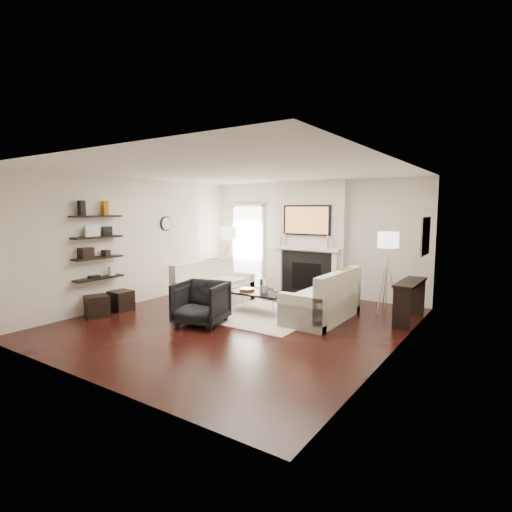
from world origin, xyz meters
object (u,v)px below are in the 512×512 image
Objects in this scene: lamp_left_shade at (229,233)px; armchair at (201,301)px; ottoman_near at (121,301)px; loveseat_right_base at (322,308)px; lamp_right_shade at (388,240)px; loveseat_left_base at (215,295)px; coffee_table at (257,293)px.

armchair is at bearing -61.91° from lamp_left_shade.
lamp_left_shade is 3.10m from ottoman_near.
loveseat_right_base is 4.01m from ottoman_near.
lamp_right_shade is 1.00× the size of ottoman_near.
lamp_left_shade is at bearing 160.12° from loveseat_right_base.
lamp_left_shade is (-3.02, 1.09, 1.24)m from loveseat_right_base.
loveseat_left_base is at bearing -173.28° from loveseat_right_base.
loveseat_left_base is 2.14× the size of armchair.
loveseat_left_base is 1.00× the size of loveseat_right_base.
coffee_table is at bearing -38.13° from lamp_left_shade.
ottoman_near is (-4.52, -2.74, -1.25)m from lamp_right_shade.
coffee_table is 2.75× the size of lamp_right_shade.
coffee_table is 2.78m from ottoman_near.
armchair reaches higher than loveseat_left_base.
loveseat_left_base is 4.50× the size of ottoman_near.
armchair is (-1.64, -1.50, 0.21)m from loveseat_right_base.
lamp_left_shade reaches higher than loveseat_right_base.
loveseat_left_base is 1.90m from ottoman_near.
armchair is at bearing -134.28° from lamp_right_shade.
lamp_right_shade is at bearing 50.75° from loveseat_right_base.
coffee_table is 2.75× the size of lamp_left_shade.
lamp_right_shade is (3.23, 1.35, 1.24)m from loveseat_left_base.
loveseat_left_base is at bearing 106.23° from armchair.
loveseat_right_base is at bearing 28.72° from armchair.
lamp_right_shade is at bearing 33.50° from coffee_table.
loveseat_right_base is 4.50× the size of lamp_right_shade.
lamp_left_shade is at bearing 77.36° from ottoman_near.
lamp_right_shade reaches higher than ottoman_near.
loveseat_left_base is 4.50× the size of lamp_left_shade.
lamp_left_shade is at bearing 141.87° from coffee_table.
loveseat_right_base is at bearing -19.88° from lamp_left_shade.
loveseat_left_base is 1.14m from coffee_table.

